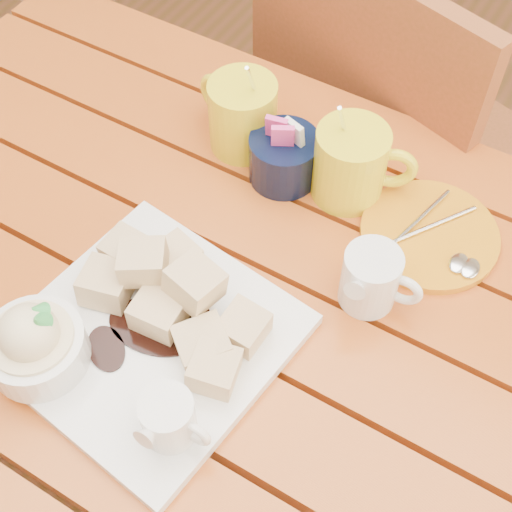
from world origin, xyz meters
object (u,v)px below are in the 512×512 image
Objects in this scene: dessert_plate at (124,334)px; orange_saucer at (430,235)px; coffee_mug_right at (352,163)px; coffee_mug_left at (241,113)px; chair_far at (384,144)px; table at (228,340)px.

dessert_plate reaches higher than orange_saucer.
orange_saucer is at bearing 53.93° from dessert_plate.
orange_saucer is (0.12, -0.02, -0.05)m from coffee_mug_right.
coffee_mug_right is at bearing 72.03° from dessert_plate.
coffee_mug_right reaches higher than coffee_mug_left.
chair_far is at bearing 77.88° from coffee_mug_right.
dessert_plate is at bearing -63.34° from coffee_mug_left.
chair_far is (-0.19, 0.35, -0.24)m from orange_saucer.
table is at bearing 63.64° from dessert_plate.
dessert_plate is (-0.06, -0.12, 0.14)m from table.
table is at bearing 107.68° from chair_far.
coffee_mug_right is 0.90× the size of orange_saucer.
table is 7.70× the size of coffee_mug_right.
coffee_mug_right is at bearing 117.35° from chair_far.
chair_far reaches higher than dessert_plate.
table is 0.57m from chair_far.
orange_saucer is (0.18, 0.20, 0.11)m from table.
coffee_mug_left is (-0.06, 0.34, 0.02)m from dessert_plate.
coffee_mug_right reaches higher than orange_saucer.
coffee_mug_right is (0.17, -0.01, 0.00)m from coffee_mug_left.
chair_far is (-0.01, 0.55, -0.12)m from table.
orange_saucer is at bearing 134.68° from chair_far.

